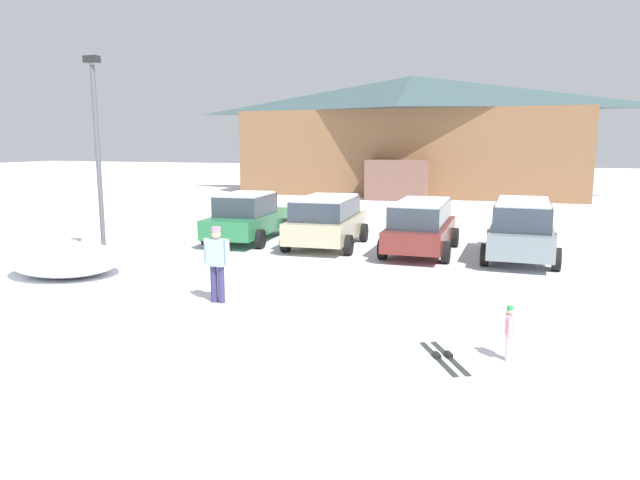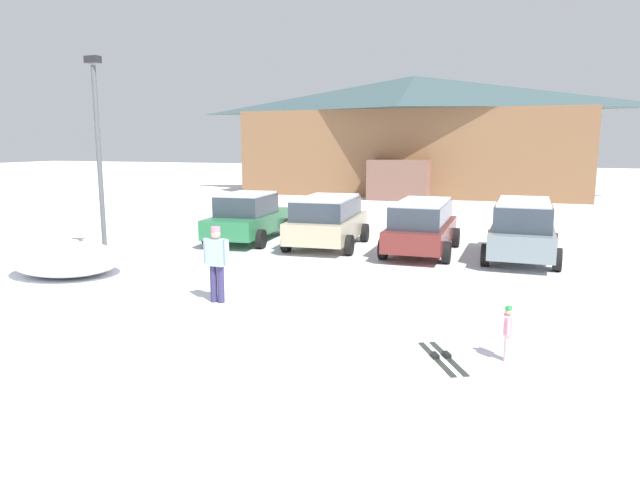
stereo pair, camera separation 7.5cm
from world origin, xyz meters
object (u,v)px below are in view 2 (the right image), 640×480
ski_lodge (413,135)px  parked_green_coupe (249,217)px  skier_adult_in_blue_parka (216,260)px  lamp_post (98,148)px  parked_beige_suv (327,220)px  parked_maroon_van (422,225)px  parked_grey_wagon (523,228)px  pair_of_skis (442,357)px  skier_child_in_pink_snowsuit (507,330)px  plowed_snow_pile (66,259)px

ski_lodge → parked_green_coupe: 21.00m
skier_adult_in_blue_parka → lamp_post: (-5.67, 3.22, 2.35)m
parked_beige_suv → parked_maroon_van: parked_beige_suv is taller
parked_grey_wagon → parked_maroon_van: bearing=-179.7°
ski_lodge → lamp_post: ski_lodge is taller
ski_lodge → parked_green_coupe: (-1.99, -20.67, -3.09)m
parked_grey_wagon → lamp_post: lamp_post is taller
lamp_post → parked_beige_suv: bearing=34.3°
ski_lodge → parked_beige_suv: (1.01, -20.88, -3.04)m
pair_of_skis → lamp_post: bearing=155.3°
skier_child_in_pink_snowsuit → pair_of_skis: 1.12m
parked_beige_suv → pair_of_skis: (4.95, -8.88, -0.88)m
parked_green_coupe → pair_of_skis: 12.10m
parked_grey_wagon → lamp_post: bearing=-161.9°
ski_lodge → parked_grey_wagon: ski_lodge is taller
parked_beige_suv → parked_maroon_van: bearing=-1.1°
parked_grey_wagon → skier_child_in_pink_snowsuit: bearing=-91.3°
parked_maroon_van → lamp_post: 10.03m
parked_maroon_van → plowed_snow_pile: size_ratio=1.50×
skier_child_in_pink_snowsuit → parked_beige_suv: bearing=124.6°
pair_of_skis → plowed_snow_pile: size_ratio=0.48×
pair_of_skis → lamp_post: (-10.73, 4.93, 3.27)m
parked_green_coupe → parked_beige_suv: parked_green_coupe is taller
ski_lodge → parked_grey_wagon: size_ratio=5.00×
parked_grey_wagon → pair_of_skis: 8.96m
parked_green_coupe → plowed_snow_pile: bearing=-108.5°
skier_adult_in_blue_parka → plowed_snow_pile: (-5.04, 0.97, -0.51)m
ski_lodge → plowed_snow_pile: 27.60m
pair_of_skis → parked_green_coupe: bearing=131.2°
parked_maroon_van → lamp_post: bearing=-156.5°
parked_maroon_van → pair_of_skis: (1.80, -8.82, -0.87)m
skier_child_in_pink_snowsuit → lamp_post: lamp_post is taller
skier_adult_in_blue_parka → skier_child_in_pink_snowsuit: skier_adult_in_blue_parka is taller
parked_green_coupe → parked_grey_wagon: (9.12, -0.25, 0.09)m
plowed_snow_pile → parked_beige_suv: bearing=50.3°
plowed_snow_pile → ski_lodge: bearing=81.3°
parked_grey_wagon → plowed_snow_pile: (-11.27, -6.14, -0.51)m
lamp_post → pair_of_skis: bearing=-24.7°
parked_maroon_van → ski_lodge: bearing=101.2°
skier_adult_in_blue_parka → pair_of_skis: size_ratio=1.16×
parked_maroon_van → lamp_post: (-8.93, -3.88, 2.40)m
skier_child_in_pink_snowsuit → ski_lodge: bearing=103.2°
pair_of_skis → parked_grey_wagon: bearing=82.5°
plowed_snow_pile → parked_green_coupe: bearing=71.5°
ski_lodge → parked_maroon_van: ski_lodge is taller
parked_maroon_van → plowed_snow_pile: (-8.29, -6.13, -0.46)m
skier_child_in_pink_snowsuit → pair_of_skis: (-0.98, -0.27, -0.48)m
skier_adult_in_blue_parka → lamp_post: 6.93m
ski_lodge → skier_child_in_pink_snowsuit: 30.48m
parked_grey_wagon → skier_child_in_pink_snowsuit: size_ratio=5.05×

